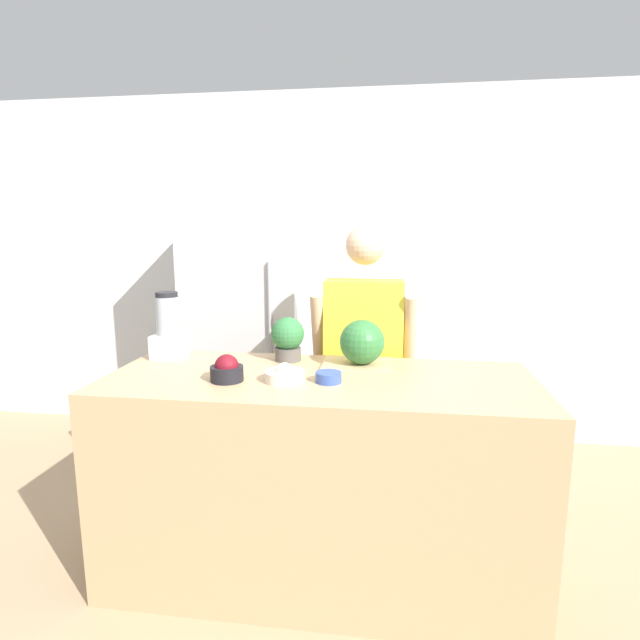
{
  "coord_description": "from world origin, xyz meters",
  "views": [
    {
      "loc": [
        0.3,
        -1.73,
        1.61
      ],
      "look_at": [
        0.0,
        0.42,
        1.21
      ],
      "focal_mm": 28.0,
      "sensor_mm": 36.0,
      "label": 1
    }
  ],
  "objects_px": {
    "bowl_cherries": "(227,370)",
    "potted_plant": "(288,338)",
    "watermelon": "(362,342)",
    "blender": "(168,330)",
    "refrigerator": "(250,327)",
    "bowl_small_blue": "(328,377)",
    "person": "(363,371)",
    "bowl_cream": "(285,375)"
  },
  "relations": [
    {
      "from": "bowl_cherries",
      "to": "potted_plant",
      "type": "relative_size",
      "value": 0.66
    },
    {
      "from": "person",
      "to": "watermelon",
      "type": "bearing_deg",
      "value": -88.27
    },
    {
      "from": "refrigerator",
      "to": "bowl_cherries",
      "type": "height_order",
      "value": "refrigerator"
    },
    {
      "from": "refrigerator",
      "to": "person",
      "type": "relative_size",
      "value": 1.11
    },
    {
      "from": "person",
      "to": "blender",
      "type": "distance_m",
      "value": 1.06
    },
    {
      "from": "blender",
      "to": "potted_plant",
      "type": "distance_m",
      "value": 0.61
    },
    {
      "from": "person",
      "to": "bowl_cream",
      "type": "height_order",
      "value": "person"
    },
    {
      "from": "person",
      "to": "refrigerator",
      "type": "bearing_deg",
      "value": 138.96
    },
    {
      "from": "bowl_cherries",
      "to": "blender",
      "type": "relative_size",
      "value": 0.43
    },
    {
      "from": "refrigerator",
      "to": "person",
      "type": "height_order",
      "value": "refrigerator"
    },
    {
      "from": "bowl_small_blue",
      "to": "blender",
      "type": "distance_m",
      "value": 0.91
    },
    {
      "from": "person",
      "to": "blender",
      "type": "relative_size",
      "value": 4.82
    },
    {
      "from": "bowl_cream",
      "to": "potted_plant",
      "type": "bearing_deg",
      "value": 99.32
    },
    {
      "from": "bowl_cream",
      "to": "bowl_small_blue",
      "type": "xyz_separation_m",
      "value": [
        0.19,
        0.01,
        -0.01
      ]
    },
    {
      "from": "refrigerator",
      "to": "blender",
      "type": "xyz_separation_m",
      "value": [
        -0.11,
        -1.08,
        0.2
      ]
    },
    {
      "from": "refrigerator",
      "to": "bowl_cherries",
      "type": "xyz_separation_m",
      "value": [
        0.3,
        -1.42,
        0.1
      ]
    },
    {
      "from": "bowl_small_blue",
      "to": "watermelon",
      "type": "bearing_deg",
      "value": 64.52
    },
    {
      "from": "refrigerator",
      "to": "person",
      "type": "distance_m",
      "value": 1.14
    },
    {
      "from": "blender",
      "to": "potted_plant",
      "type": "xyz_separation_m",
      "value": [
        0.61,
        0.03,
        -0.03
      ]
    },
    {
      "from": "blender",
      "to": "potted_plant",
      "type": "bearing_deg",
      "value": 2.88
    },
    {
      "from": "blender",
      "to": "person",
      "type": "bearing_deg",
      "value": 19.0
    },
    {
      "from": "person",
      "to": "potted_plant",
      "type": "xyz_separation_m",
      "value": [
        -0.36,
        -0.3,
        0.24
      ]
    },
    {
      "from": "watermelon",
      "to": "bowl_cream",
      "type": "xyz_separation_m",
      "value": [
        -0.32,
        -0.28,
        -0.09
      ]
    },
    {
      "from": "bowl_small_blue",
      "to": "blender",
      "type": "bearing_deg",
      "value": 160.65
    },
    {
      "from": "bowl_small_blue",
      "to": "potted_plant",
      "type": "distance_m",
      "value": 0.42
    },
    {
      "from": "person",
      "to": "potted_plant",
      "type": "height_order",
      "value": "person"
    },
    {
      "from": "refrigerator",
      "to": "potted_plant",
      "type": "xyz_separation_m",
      "value": [
        0.5,
        -1.05,
        0.17
      ]
    },
    {
      "from": "person",
      "to": "potted_plant",
      "type": "relative_size",
      "value": 7.43
    },
    {
      "from": "bowl_cherries",
      "to": "potted_plant",
      "type": "height_order",
      "value": "potted_plant"
    },
    {
      "from": "bowl_small_blue",
      "to": "person",
      "type": "bearing_deg",
      "value": 79.65
    },
    {
      "from": "watermelon",
      "to": "bowl_cherries",
      "type": "height_order",
      "value": "watermelon"
    },
    {
      "from": "watermelon",
      "to": "bowl_small_blue",
      "type": "relative_size",
      "value": 1.9
    },
    {
      "from": "person",
      "to": "potted_plant",
      "type": "distance_m",
      "value": 0.53
    },
    {
      "from": "bowl_cherries",
      "to": "bowl_cream",
      "type": "distance_m",
      "value": 0.25
    },
    {
      "from": "watermelon",
      "to": "bowl_cream",
      "type": "height_order",
      "value": "watermelon"
    },
    {
      "from": "person",
      "to": "blender",
      "type": "bearing_deg",
      "value": -161.0
    },
    {
      "from": "refrigerator",
      "to": "bowl_small_blue",
      "type": "xyz_separation_m",
      "value": [
        0.74,
        -1.38,
        0.08
      ]
    },
    {
      "from": "watermelon",
      "to": "bowl_cherries",
      "type": "distance_m",
      "value": 0.65
    },
    {
      "from": "potted_plant",
      "to": "blender",
      "type": "bearing_deg",
      "value": -177.12
    },
    {
      "from": "blender",
      "to": "potted_plant",
      "type": "relative_size",
      "value": 1.54
    },
    {
      "from": "watermelon",
      "to": "blender",
      "type": "bearing_deg",
      "value": 178.03
    },
    {
      "from": "person",
      "to": "blender",
      "type": "xyz_separation_m",
      "value": [
        -0.97,
        -0.33,
        0.27
      ]
    }
  ]
}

